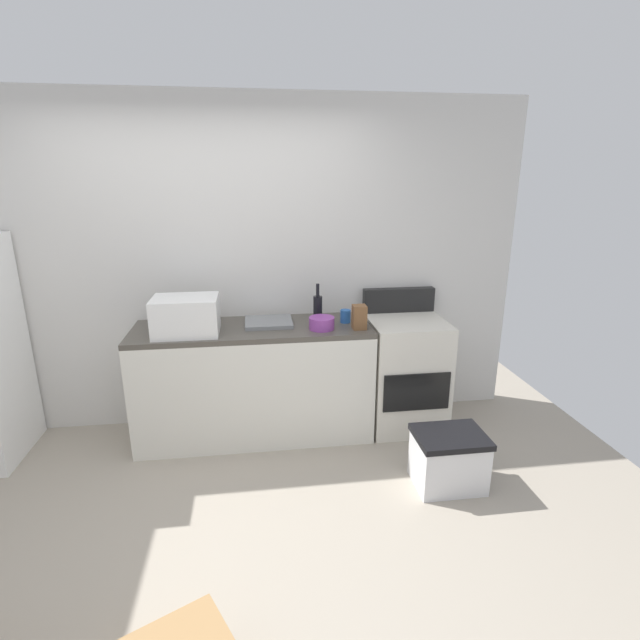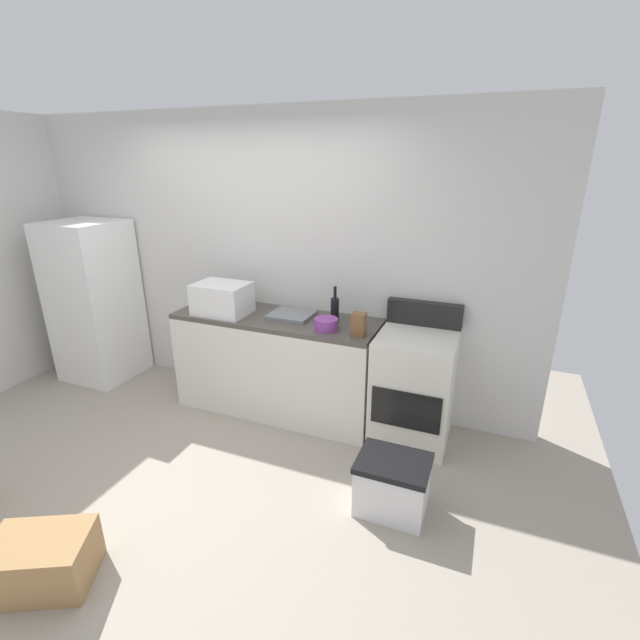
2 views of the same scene
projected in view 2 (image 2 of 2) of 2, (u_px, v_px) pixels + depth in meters
The scene contains 13 objects.
ground_plane at pixel (166, 480), 3.21m from camera, with size 6.00×6.00×0.00m, color #9E9384.
wall_back at pixel (263, 260), 4.12m from camera, with size 5.00×0.10×2.60m, color silver.
kitchen_counter at pixel (277, 364), 3.99m from camera, with size 1.80×0.60×0.90m.
refrigerator at pixel (95, 302), 4.55m from camera, with size 0.68×0.66×1.62m, color white.
stove_oven at pixel (414, 386), 3.57m from camera, with size 0.60×0.61×1.10m.
microwave at pixel (222, 299), 3.87m from camera, with size 0.46×0.34×0.27m, color white.
sink_basin at pixel (292, 315), 3.84m from camera, with size 0.36×0.32×0.03m, color slate.
wine_bottle at pixel (335, 309), 3.69m from camera, with size 0.07×0.07×0.30m.
coffee_mug at pixel (356, 321), 3.59m from camera, with size 0.08×0.08×0.10m, color #2659A5.
knife_block at pixel (359, 325), 3.40m from camera, with size 0.10×0.10×0.18m, color brown.
mixing_bowl at pixel (326, 324), 3.54m from camera, with size 0.19×0.19×0.09m, color purple.
cardboard_box_medium at pixel (42, 561), 2.40m from camera, with size 0.51×0.35×0.28m, color #A37A4C.
storage_bin at pixel (392, 485), 2.89m from camera, with size 0.46×0.36×0.38m.
Camera 2 is at (2.00, -2.02, 2.18)m, focal length 25.01 mm.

